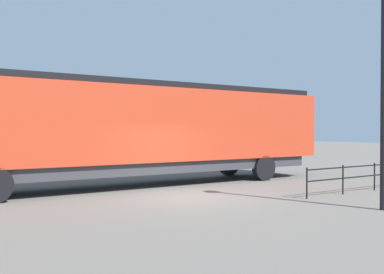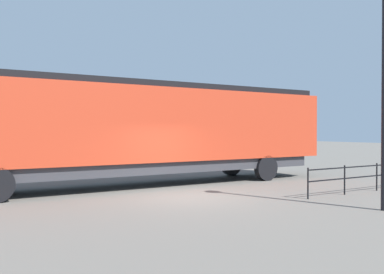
{
  "view_description": "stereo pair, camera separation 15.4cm",
  "coord_description": "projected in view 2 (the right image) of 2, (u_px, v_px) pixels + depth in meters",
  "views": [
    {
      "loc": [
        11.6,
        -7.23,
        2.18
      ],
      "look_at": [
        1.74,
        -0.97,
        2.0
      ],
      "focal_mm": 39.05,
      "sensor_mm": 36.0,
      "label": 1
    },
    {
      "loc": [
        11.68,
        -7.1,
        2.18
      ],
      "look_at": [
        1.74,
        -0.97,
        2.0
      ],
      "focal_mm": 39.05,
      "sensor_mm": 36.0,
      "label": 2
    }
  ],
  "objects": [
    {
      "name": "ground_plane",
      "position": [
        189.0,
        197.0,
        13.7
      ],
      "size": [
        120.0,
        120.0,
        0.0
      ],
      "primitive_type": "plane",
      "color": "#666059"
    },
    {
      "name": "locomotive",
      "position": [
        155.0,
        128.0,
        16.74
      ],
      "size": [
        2.81,
        16.81,
        4.05
      ],
      "color": "red",
      "rests_on": "ground_plane"
    }
  ]
}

